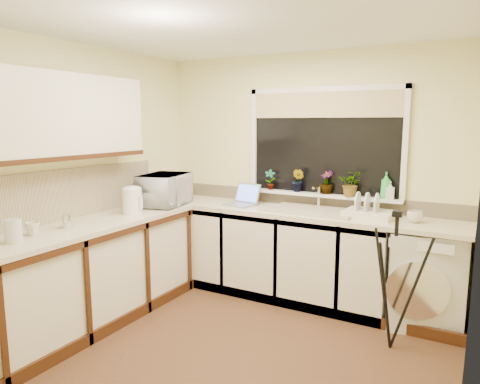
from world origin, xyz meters
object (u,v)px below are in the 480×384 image
object	(u,v)px
dish_rack	(369,214)
steel_jar	(67,221)
glass_jug	(13,231)
plant_a	(270,180)
plant_b	(298,180)
microwave	(165,190)
soap_bottle_green	(386,185)
cup_left	(33,229)
laptop	(243,199)
kettle	(132,201)
cup_back	(415,217)
tripod	(394,281)
soap_bottle_clear	(390,190)
washing_machine	(423,277)
plant_c	(327,182)
plant_d	(351,184)

from	to	relation	value
dish_rack	steel_jar	size ratio (longest dim) A/B	3.88
glass_jug	plant_a	world-z (taller)	plant_a
glass_jug	plant_b	distance (m)	2.62
dish_rack	plant_b	bearing A→B (deg)	170.29
microwave	soap_bottle_green	size ratio (longest dim) A/B	2.34
cup_left	microwave	bearing A→B (deg)	86.66
laptop	kettle	xyz separation A→B (m)	(-0.69, -0.92, 0.06)
laptop	cup_back	xyz separation A→B (m)	(1.69, -0.01, -0.01)
plant_b	dish_rack	bearing A→B (deg)	-13.80
tripod	soap_bottle_clear	xyz separation A→B (m)	(-0.20, 0.78, 0.59)
washing_machine	dish_rack	xyz separation A→B (m)	(-0.48, -0.00, 0.51)
tripod	plant_c	size ratio (longest dim) A/B	4.75
microwave	cup_left	xyz separation A→B (m)	(-0.09, -1.49, -0.11)
soap_bottle_green	cup_left	size ratio (longest dim) A/B	2.31
kettle	plant_a	distance (m)	1.44
glass_jug	cup_back	size ratio (longest dim) A/B	1.30
kettle	microwave	xyz separation A→B (m)	(-0.02, 0.51, 0.04)
washing_machine	soap_bottle_green	bearing A→B (deg)	137.78
dish_rack	cup_back	xyz separation A→B (m)	(0.39, -0.01, 0.02)
steel_jar	soap_bottle_clear	world-z (taller)	soap_bottle_clear
plant_c	plant_b	bearing A→B (deg)	-174.93
tripod	cup_back	world-z (taller)	tripod
washing_machine	plant_c	distance (m)	1.23
laptop	glass_jug	world-z (taller)	laptop
laptop	plant_a	distance (m)	0.35
steel_jar	plant_c	bearing A→B (deg)	49.24
cup_back	soap_bottle_clear	bearing A→B (deg)	140.99
tripod	laptop	bearing A→B (deg)	144.80
glass_jug	soap_bottle_green	bearing A→B (deg)	47.66
plant_d	soap_bottle_clear	size ratio (longest dim) A/B	1.47
washing_machine	microwave	size ratio (longest dim) A/B	1.44
kettle	soap_bottle_clear	world-z (taller)	soap_bottle_clear
kettle	plant_d	xyz separation A→B (m)	(1.77, 1.11, 0.16)
tripod	dish_rack	bearing A→B (deg)	104.30
microwave	plant_c	bearing A→B (deg)	-80.45
steel_jar	cup_back	xyz separation A→B (m)	(2.45, 1.60, -0.00)
soap_bottle_clear	plant_d	bearing A→B (deg)	-178.25
plant_a	cup_back	world-z (taller)	plant_a
glass_jug	cup_left	world-z (taller)	glass_jug
glass_jug	steel_jar	world-z (taller)	glass_jug
glass_jug	microwave	xyz separation A→B (m)	(0.01, 1.69, 0.08)
dish_rack	tripod	bearing A→B (deg)	-55.71
microwave	plant_d	distance (m)	1.89
washing_machine	steel_jar	size ratio (longest dim) A/B	7.69
laptop	dish_rack	bearing A→B (deg)	10.81
steel_jar	plant_d	size ratio (longest dim) A/B	0.44
plant_b	soap_bottle_clear	world-z (taller)	plant_b
dish_rack	glass_jug	world-z (taller)	glass_jug
plant_d	cup_left	xyz separation A→B (m)	(-1.87, -2.09, -0.22)
tripod	microwave	world-z (taller)	microwave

